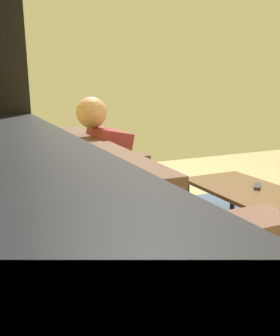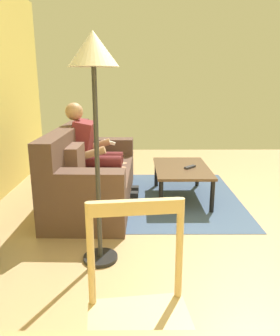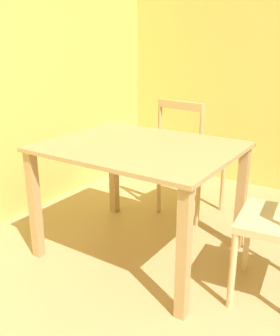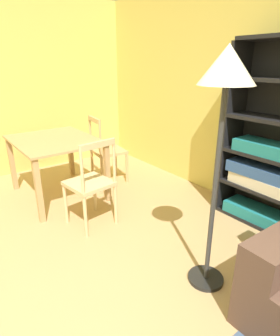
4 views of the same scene
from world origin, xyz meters
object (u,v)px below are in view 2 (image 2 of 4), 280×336
object	(u,v)px
coffee_table	(182,171)
tv_remote	(190,167)
floor_lamp	(94,72)
person_lounging	(93,150)
dining_chair_facing_couch	(141,328)
couch	(89,176)

from	to	relation	value
coffee_table	tv_remote	world-z (taller)	tv_remote
tv_remote	floor_lamp	world-z (taller)	floor_lamp
person_lounging	dining_chair_facing_couch	distance (m)	2.90
coffee_table	dining_chair_facing_couch	size ratio (longest dim) A/B	1.05
dining_chair_facing_couch	floor_lamp	world-z (taller)	floor_lamp
couch	person_lounging	distance (m)	0.35
person_lounging	coffee_table	xyz separation A→B (m)	(-0.11, -1.09, -0.24)
couch	dining_chair_facing_couch	size ratio (longest dim) A/B	2.03
tv_remote	couch	bearing A→B (deg)	49.86
dining_chair_facing_couch	floor_lamp	size ratio (longest dim) A/B	0.54
tv_remote	dining_chair_facing_couch	size ratio (longest dim) A/B	0.18
tv_remote	floor_lamp	xyz separation A→B (m)	(-1.39, 0.93, 1.07)
couch	person_lounging	bearing A→B (deg)	-4.57
person_lounging	floor_lamp	bearing A→B (deg)	-170.84
coffee_table	floor_lamp	bearing A→B (deg)	149.65
person_lounging	coffee_table	bearing A→B (deg)	-95.62
couch	floor_lamp	world-z (taller)	floor_lamp
person_lounging	floor_lamp	distance (m)	1.80
dining_chair_facing_couch	tv_remote	bearing A→B (deg)	-12.91
coffee_table	tv_remote	distance (m)	0.12
floor_lamp	couch	bearing A→B (deg)	11.59
person_lounging	dining_chair_facing_couch	bearing A→B (deg)	-168.75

